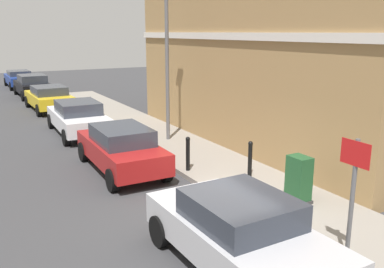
% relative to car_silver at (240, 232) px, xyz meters
% --- Properties ---
extents(ground, '(80.00, 80.00, 0.00)m').
position_rel_car_silver_xyz_m(ground, '(0.82, 2.32, -0.74)').
color(ground, '#38383A').
extents(sidewalk, '(2.63, 30.00, 0.15)m').
position_rel_car_silver_xyz_m(sidewalk, '(2.71, 8.32, -0.66)').
color(sidewalk, gray).
rests_on(sidewalk, ground).
extents(corner_building, '(7.89, 13.14, 7.32)m').
position_rel_car_silver_xyz_m(corner_building, '(7.92, 6.90, 2.93)').
color(corner_building, '#9E7A4C').
rests_on(corner_building, ground).
extents(car_silver, '(1.97, 4.13, 1.42)m').
position_rel_car_silver_xyz_m(car_silver, '(0.00, 0.00, 0.00)').
color(car_silver, '#B7B7BC').
rests_on(car_silver, ground).
extents(car_red, '(1.84, 4.21, 1.41)m').
position_rel_car_silver_xyz_m(car_red, '(0.05, 6.27, 0.01)').
color(car_red, maroon).
rests_on(car_red, ground).
extents(car_white, '(2.01, 4.45, 1.41)m').
position_rel_car_silver_xyz_m(car_white, '(0.11, 11.68, -0.00)').
color(car_white, silver).
rests_on(car_white, ground).
extents(car_yellow, '(2.04, 4.28, 1.35)m').
position_rel_car_silver_xyz_m(car_yellow, '(0.12, 17.92, -0.02)').
color(car_yellow, gold).
rests_on(car_yellow, ground).
extents(car_black, '(1.98, 4.36, 1.47)m').
position_rel_car_silver_xyz_m(car_black, '(0.13, 23.52, 0.03)').
color(car_black, black).
rests_on(car_black, ground).
extents(car_blue, '(1.86, 4.44, 1.32)m').
position_rel_car_silver_xyz_m(car_blue, '(-0.01, 29.01, -0.02)').
color(car_blue, navy).
rests_on(car_blue, ground).
extents(utility_cabinet, '(0.46, 0.61, 1.15)m').
position_rel_car_silver_xyz_m(utility_cabinet, '(2.85, 1.55, -0.05)').
color(utility_cabinet, '#1E4C28').
rests_on(utility_cabinet, sidewalk).
extents(bollard_near_cabinet, '(0.14, 0.14, 1.04)m').
position_rel_car_silver_xyz_m(bollard_near_cabinet, '(2.95, 3.62, -0.03)').
color(bollard_near_cabinet, black).
rests_on(bollard_near_cabinet, sidewalk).
extents(bollard_far_kerb, '(0.14, 0.14, 1.04)m').
position_rel_car_silver_xyz_m(bollard_far_kerb, '(1.65, 4.93, -0.03)').
color(bollard_far_kerb, black).
rests_on(bollard_far_kerb, sidewalk).
extents(street_sign, '(0.08, 0.60, 2.30)m').
position_rel_car_silver_xyz_m(street_sign, '(1.67, -0.95, 0.93)').
color(street_sign, '#59595B').
rests_on(street_sign, sidewalk).
extents(lamppost, '(0.20, 0.44, 5.72)m').
position_rel_car_silver_xyz_m(lamppost, '(2.78, 8.59, 2.57)').
color(lamppost, '#59595B').
rests_on(lamppost, sidewalk).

